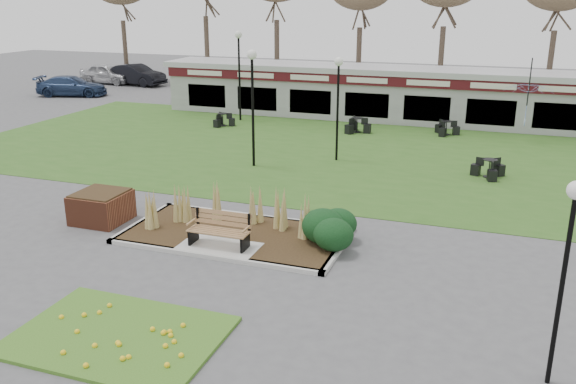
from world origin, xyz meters
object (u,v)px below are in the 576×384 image
(car_silver, at_px, (108,74))
(lamp_post_mid_left, at_px, (252,82))
(lamp_post_mid_right, at_px, (338,86))
(bistro_set_d, at_px, (489,171))
(food_pavilion, at_px, (373,92))
(lamp_post_near_right, at_px, (569,240))
(park_bench, at_px, (220,229))
(bistro_set_a, at_px, (223,122))
(lamp_post_far_left, at_px, (239,56))
(car_black, at_px, (136,75))
(brick_planter, at_px, (101,207))
(patio_umbrella, at_px, (527,104))
(car_blue, at_px, (72,86))
(bistro_set_b, at_px, (446,130))
(bistro_set_c, at_px, (357,127))

(car_silver, bearing_deg, lamp_post_mid_left, -128.04)
(lamp_post_mid_right, xyz_separation_m, bistro_set_d, (6.18, -0.53, -2.88))
(food_pavilion, bearing_deg, lamp_post_near_right, -70.55)
(park_bench, distance_m, car_silver, 34.97)
(park_bench, height_order, lamp_post_mid_left, lamp_post_mid_left)
(bistro_set_a, relative_size, car_silver, 0.27)
(lamp_post_far_left, relative_size, car_black, 1.01)
(food_pavilion, distance_m, lamp_post_mid_right, 9.66)
(brick_planter, distance_m, bistro_set_d, 14.25)
(brick_planter, xyz_separation_m, car_silver, (-18.12, 26.00, 0.30))
(lamp_post_mid_right, relative_size, patio_umbrella, 1.52)
(park_bench, xyz_separation_m, lamp_post_near_right, (8.21, -3.54, 2.20))
(bistro_set_a, xyz_separation_m, car_blue, (-14.19, 5.75, 0.44))
(brick_planter, height_order, lamp_post_mid_right, lamp_post_mid_right)
(car_black, xyz_separation_m, car_blue, (-1.27, -6.00, -0.11))
(car_black, bearing_deg, food_pavilion, -100.38)
(lamp_post_far_left, bearing_deg, car_black, 142.78)
(food_pavilion, distance_m, bistro_set_a, 8.56)
(park_bench, height_order, car_black, car_black)
(brick_planter, height_order, lamp_post_near_right, lamp_post_near_right)
(lamp_post_mid_left, bearing_deg, car_silver, 137.29)
(car_silver, bearing_deg, bistro_set_d, -115.63)
(food_pavilion, distance_m, lamp_post_far_left, 7.69)
(car_silver, distance_m, car_blue, 6.14)
(lamp_post_mid_right, bearing_deg, bistro_set_b, 59.37)
(lamp_post_near_right, relative_size, lamp_post_mid_left, 0.82)
(food_pavilion, height_order, bistro_set_b, food_pavilion)
(brick_planter, relative_size, bistro_set_d, 1.16)
(bistro_set_d, bearing_deg, lamp_post_mid_right, 175.07)
(lamp_post_mid_left, relative_size, bistro_set_b, 3.69)
(brick_planter, xyz_separation_m, food_pavilion, (4.40, 18.96, 1.00))
(brick_planter, bearing_deg, lamp_post_far_left, 98.50)
(food_pavilion, distance_m, car_blue, 21.26)
(bistro_set_a, bearing_deg, lamp_post_mid_left, -55.86)
(food_pavilion, relative_size, bistro_set_d, 19.08)
(bistro_set_a, distance_m, patio_umbrella, 15.18)
(patio_umbrella, xyz_separation_m, car_black, (-27.96, 10.33, -1.00))
(food_pavilion, xyz_separation_m, bistro_set_c, (0.07, -3.92, -1.21))
(patio_umbrella, bearing_deg, car_black, 159.73)
(car_black, bearing_deg, lamp_post_mid_right, -119.88)
(lamp_post_far_left, bearing_deg, car_blue, 164.51)
(car_silver, height_order, car_black, car_black)
(lamp_post_mid_left, distance_m, car_blue, 22.76)
(patio_umbrella, bearing_deg, lamp_post_near_right, -89.39)
(brick_planter, xyz_separation_m, car_blue, (-16.82, 20.00, 0.21))
(park_bench, relative_size, food_pavilion, 0.07)
(lamp_post_near_right, relative_size, patio_umbrella, 1.35)
(lamp_post_mid_right, height_order, car_black, lamp_post_mid_right)
(food_pavilion, height_order, car_silver, food_pavilion)
(park_bench, distance_m, bistro_set_a, 16.57)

